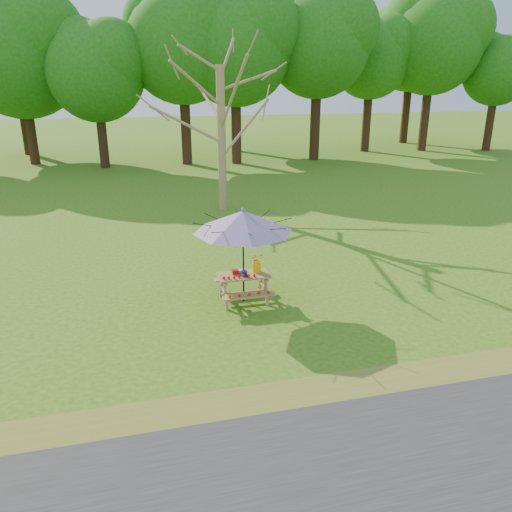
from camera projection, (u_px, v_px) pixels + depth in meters
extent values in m
plane|color=#326413|center=(168.00, 334.00, 10.28)|extent=(120.00, 120.00, 0.00)
cube|color=olive|center=(184.00, 419.00, 7.73)|extent=(120.00, 1.20, 0.01)
cylinder|color=#926C50|center=(222.00, 140.00, 18.98)|extent=(0.44, 0.44, 5.42)
cube|color=#9C7946|center=(243.00, 275.00, 11.57)|extent=(1.20, 0.62, 0.04)
cube|color=#9C7946|center=(249.00, 296.00, 11.17)|extent=(1.20, 0.22, 0.04)
cube|color=#9C7946|center=(239.00, 278.00, 12.17)|extent=(1.20, 0.22, 0.04)
cylinder|color=black|center=(243.00, 256.00, 11.41)|extent=(0.04, 0.04, 2.25)
cone|color=teal|center=(243.00, 221.00, 11.13)|extent=(2.40, 2.40, 0.49)
sphere|color=teal|center=(243.00, 210.00, 11.04)|extent=(0.08, 0.08, 0.08)
cube|color=#AF140E|center=(235.00, 272.00, 11.59)|extent=(0.14, 0.12, 0.10)
cylinder|color=#121294|center=(244.00, 273.00, 11.46)|extent=(0.13, 0.13, 0.13)
cube|color=beige|center=(241.00, 271.00, 11.68)|extent=(0.13, 0.13, 0.07)
cylinder|color=yellow|center=(257.00, 267.00, 11.70)|extent=(0.21, 0.21, 0.21)
imported|color=yellow|center=(257.00, 259.00, 11.64)|extent=(0.33, 0.31, 0.32)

